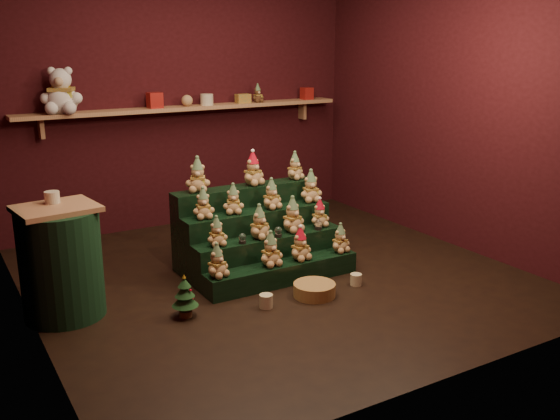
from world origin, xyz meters
TOP-DOWN VIEW (x-y plane):
  - ground at (0.00, 0.00)m, footprint 4.00×4.00m
  - back_wall at (0.00, 2.05)m, footprint 4.00×0.10m
  - front_wall at (0.00, -2.05)m, footprint 4.00×0.10m
  - left_wall at (-2.05, 0.00)m, footprint 0.10×4.00m
  - right_wall at (2.05, 0.00)m, footprint 0.10×4.00m
  - back_shelf at (0.00, 1.87)m, footprint 3.60×0.26m
  - riser_tier_front at (-0.02, -0.15)m, footprint 1.40×0.22m
  - riser_tier_midfront at (-0.02, 0.07)m, footprint 1.40×0.22m
  - riser_tier_midback at (-0.02, 0.29)m, footprint 1.40×0.22m
  - riser_tier_back at (-0.02, 0.51)m, footprint 1.40×0.22m
  - teddy_0 at (-0.63, -0.16)m, footprint 0.25×0.24m
  - teddy_1 at (-0.14, -0.15)m, footprint 0.22×0.20m
  - teddy_2 at (0.15, -0.16)m, footprint 0.24×0.22m
  - teddy_3 at (0.57, -0.16)m, footprint 0.20×0.19m
  - teddy_4 at (-0.53, 0.06)m, footprint 0.18×0.16m
  - teddy_5 at (-0.13, 0.06)m, footprint 0.27×0.25m
  - teddy_6 at (0.22, 0.09)m, footprint 0.26×0.24m
  - teddy_7 at (0.51, 0.09)m, footprint 0.19×0.17m
  - teddy_8 at (-0.54, 0.30)m, footprint 0.21×0.20m
  - teddy_9 at (-0.25, 0.31)m, footprint 0.23×0.22m
  - teddy_10 at (0.12, 0.28)m, footprint 0.23×0.22m
  - teddy_11 at (0.55, 0.30)m, footprint 0.24×0.23m
  - teddy_12 at (-0.49, 0.52)m, footprint 0.28×0.27m
  - teddy_13 at (0.05, 0.51)m, footprint 0.27×0.25m
  - teddy_14 at (0.51, 0.52)m, footprint 0.24×0.23m
  - snow_globe_a at (-0.32, 0.01)m, footprint 0.06×0.06m
  - snow_globe_b at (0.03, 0.01)m, footprint 0.07×0.07m
  - snow_globe_c at (0.45, 0.01)m, footprint 0.07×0.07m
  - side_table at (-1.76, 0.13)m, footprint 0.61×0.59m
  - table_ornament at (-1.76, 0.23)m, footprint 0.11×0.11m
  - mini_christmas_tree at (-0.99, -0.36)m, footprint 0.20×0.20m
  - mug_left at (-0.39, -0.52)m, footprint 0.11×0.11m
  - mug_right at (0.49, -0.51)m, footprint 0.10×0.10m
  - wicker_basket at (0.06, -0.52)m, footprint 0.37×0.37m
  - white_bear at (-1.30, 1.84)m, footprint 0.50×0.48m
  - brown_bear at (0.83, 1.84)m, footprint 0.15×0.13m
  - gift_tin_red_a at (-0.37, 1.85)m, footprint 0.14×0.14m
  - gift_tin_cream at (0.21, 1.85)m, footprint 0.14×0.14m
  - gift_tin_red_b at (1.50, 1.85)m, footprint 0.12×0.12m
  - shelf_plush_ball at (-0.02, 1.85)m, footprint 0.12×0.12m
  - scarf_gift_box at (0.65, 1.85)m, footprint 0.16×0.10m

SIDE VIEW (x-z plane):
  - ground at x=0.00m, z-range 0.00..0.00m
  - mug_right at x=0.49m, z-range 0.00..0.10m
  - mug_left at x=-0.39m, z-range 0.00..0.11m
  - wicker_basket at x=0.06m, z-range 0.00..0.11m
  - riser_tier_front at x=-0.02m, z-range 0.00..0.18m
  - mini_christmas_tree at x=-0.99m, z-range 0.00..0.33m
  - riser_tier_midfront at x=-0.02m, z-range 0.00..0.36m
  - riser_tier_midback at x=-0.02m, z-range 0.00..0.54m
  - teddy_3 at x=0.57m, z-range 0.18..0.44m
  - teddy_0 at x=-0.63m, z-range 0.18..0.45m
  - teddy_2 at x=0.15m, z-range 0.18..0.47m
  - teddy_1 at x=-0.14m, z-range 0.18..0.47m
  - riser_tier_back at x=-0.02m, z-range 0.00..0.72m
  - snow_globe_a at x=-0.32m, z-range 0.36..0.45m
  - snow_globe_b at x=0.03m, z-range 0.36..0.45m
  - snow_globe_c at x=0.45m, z-range 0.36..0.46m
  - side_table at x=-1.76m, z-range 0.00..0.85m
  - teddy_4 at x=-0.53m, z-range 0.36..0.61m
  - teddy_7 at x=0.51m, z-range 0.36..0.61m
  - teddy_5 at x=-0.13m, z-range 0.36..0.65m
  - teddy_6 at x=0.22m, z-range 0.36..0.67m
  - teddy_9 at x=-0.25m, z-range 0.54..0.80m
  - teddy_8 at x=-0.54m, z-range 0.54..0.80m
  - teddy_10 at x=0.12m, z-range 0.54..0.81m
  - teddy_11 at x=0.55m, z-range 0.54..0.84m
  - teddy_14 at x=0.51m, z-range 0.72..0.98m
  - teddy_12 at x=-0.49m, z-range 0.72..1.02m
  - teddy_13 at x=0.05m, z-range 0.72..1.02m
  - table_ornament at x=-1.76m, z-range 0.85..0.94m
  - back_shelf at x=0.00m, z-range 1.17..1.41m
  - scarf_gift_box at x=0.65m, z-range 1.32..1.42m
  - gift_tin_cream at x=0.21m, z-range 1.32..1.44m
  - shelf_plush_ball at x=-0.02m, z-range 1.32..1.44m
  - gift_tin_red_b at x=1.50m, z-range 1.32..1.46m
  - back_wall at x=0.00m, z-range 0.00..2.80m
  - front_wall at x=0.00m, z-range 0.00..2.80m
  - left_wall at x=-2.05m, z-range 0.00..2.80m
  - right_wall at x=2.05m, z-range 0.00..2.80m
  - gift_tin_red_a at x=-0.37m, z-range 1.32..1.48m
  - brown_bear at x=0.83m, z-range 1.32..1.52m
  - white_bear at x=-1.30m, z-range 1.32..1.87m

